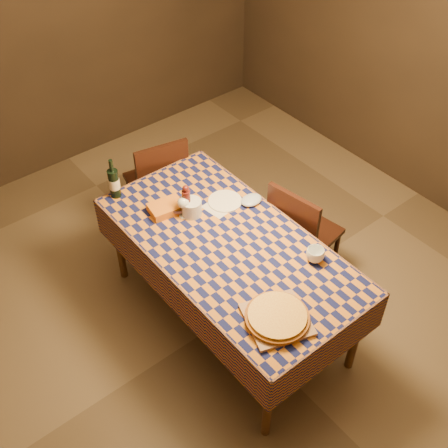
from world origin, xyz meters
The scene contains 16 objects.
room centered at (0.00, 0.00, 1.35)m, with size 5.00×5.10×2.70m.
dining_table centered at (0.00, 0.00, 0.69)m, with size 0.94×1.84×0.77m.
cutting_board centered at (-0.18, -0.65, 0.78)m, with size 0.34×0.34×0.02m, color #986947.
pizza centered at (-0.18, -0.65, 0.81)m, with size 0.44×0.44×0.04m.
pepper_mill centered at (-0.04, 0.40, 0.88)m, with size 0.07×0.07×0.24m.
bowl centered at (-0.07, 0.47, 0.80)m, with size 0.16×0.16×0.05m, color #5A404B.
wine_glass centered at (-0.07, 0.39, 0.88)m, with size 0.08×0.08×0.16m.
wine_bottle centered at (-0.32, 0.86, 0.88)m, with size 0.08×0.08×0.31m.
deli_tub centered at (-0.02, 0.37, 0.83)m, with size 0.14×0.14×0.11m, color silver.
takeout_container centered at (-0.14, 0.50, 0.80)m, with size 0.23×0.16×0.06m, color orange.
white_plate centered at (0.23, 0.33, 0.78)m, with size 0.24×0.24×0.01m, color white.
tumbler centered at (0.32, -0.45, 0.82)m, with size 0.12×0.12×0.09m, color white.
flour_patch centered at (0.20, 0.32, 0.77)m, with size 0.23×0.18×0.00m, color silver.
flour_bag centered at (0.37, 0.21, 0.79)m, with size 0.16×0.12×0.05m, color #ACBDDC.
chair_far centered at (0.16, 1.08, 0.52)m, with size 0.50×0.50×0.93m.
chair_right centered at (0.63, -0.04, 0.52)m, with size 0.49×0.48×0.93m.
Camera 1 is at (-1.62, -1.96, 3.32)m, focal length 45.00 mm.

